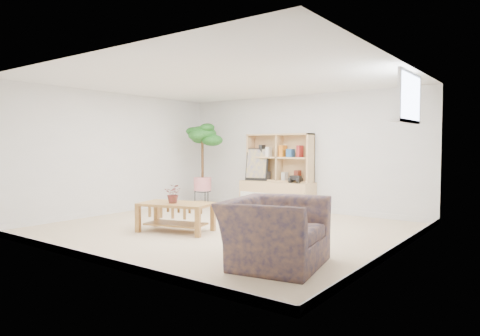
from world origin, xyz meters
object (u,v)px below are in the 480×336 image
Objects in this scene: storage_unit at (277,172)px; armchair at (275,227)px; floor_tree at (202,164)px; coffee_table at (176,217)px.

armchair is (2.16, -3.56, -0.37)m from storage_unit.
coffee_table is at bearing -56.84° from floor_tree.
floor_tree reaches higher than armchair.
armchair is (3.83, -3.10, -0.50)m from floor_tree.
storage_unit is 1.74m from floor_tree.
armchair is at bearing -58.73° from storage_unit.
storage_unit is at bearing 20.29° from armchair.
storage_unit is 1.38× the size of armchair.
armchair is (2.25, -0.68, 0.20)m from coffee_table.
coffee_table is at bearing 62.19° from armchair.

